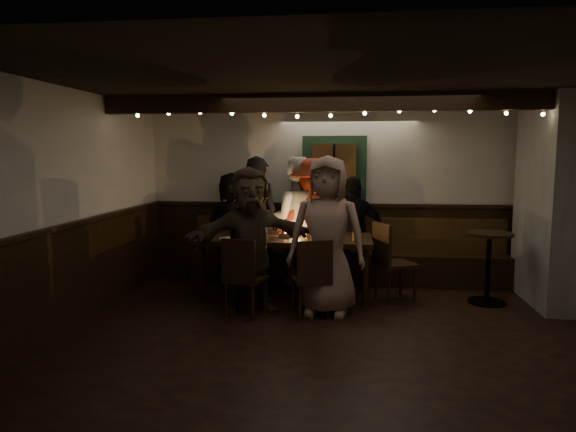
# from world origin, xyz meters

# --- Properties ---
(room) EXTENTS (6.02, 5.01, 2.62)m
(room) POSITION_xyz_m (1.07, 1.42, 1.07)
(room) COLOR black
(room) RESTS_ON ground
(dining_table) EXTENTS (2.24, 0.96, 0.97)m
(dining_table) POSITION_xyz_m (-0.79, 1.40, 0.73)
(dining_table) COLOR black
(dining_table) RESTS_ON ground
(chair_near_left) EXTENTS (0.51, 0.51, 0.93)m
(chair_near_left) POSITION_xyz_m (-1.18, 0.45, 0.52)
(chair_near_left) COLOR black
(chair_near_left) RESTS_ON ground
(chair_near_right) EXTENTS (0.52, 0.52, 0.92)m
(chair_near_right) POSITION_xyz_m (-0.37, 0.52, 0.52)
(chair_near_right) COLOR black
(chair_near_right) RESTS_ON ground
(chair_end) EXTENTS (0.60, 0.60, 1.01)m
(chair_end) POSITION_xyz_m (0.55, 1.38, 0.57)
(chair_end) COLOR black
(chair_end) RESTS_ON ground
(high_top) EXTENTS (0.57, 0.57, 0.91)m
(high_top) POSITION_xyz_m (1.79, 1.38, 0.57)
(high_top) COLOR black
(high_top) RESTS_ON ground
(person_a) EXTENTS (0.91, 0.72, 1.62)m
(person_a) POSITION_xyz_m (-1.69, 2.17, 0.81)
(person_a) COLOR black
(person_a) RESTS_ON ground
(person_b) EXTENTS (0.78, 0.64, 1.85)m
(person_b) POSITION_xyz_m (-1.29, 2.06, 0.93)
(person_b) COLOR black
(person_b) RESTS_ON ground
(person_c) EXTENTS (0.96, 0.79, 1.84)m
(person_c) POSITION_xyz_m (-0.73, 2.12, 0.92)
(person_c) COLOR silver
(person_c) RESTS_ON ground
(person_d) EXTENTS (1.28, 0.88, 1.82)m
(person_d) POSITION_xyz_m (-0.49, 2.07, 0.91)
(person_d) COLOR maroon
(person_d) RESTS_ON ground
(person_e) EXTENTS (0.97, 0.52, 1.57)m
(person_e) POSITION_xyz_m (0.11, 2.09, 0.79)
(person_e) COLOR black
(person_e) RESTS_ON ground
(person_f) EXTENTS (1.69, 1.10, 1.74)m
(person_f) POSITION_xyz_m (-1.13, 0.69, 0.87)
(person_f) COLOR #3B3021
(person_f) RESTS_ON ground
(person_g) EXTENTS (0.97, 0.68, 1.87)m
(person_g) POSITION_xyz_m (-0.22, 0.70, 0.93)
(person_g) COLOR gray
(person_g) RESTS_ON ground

